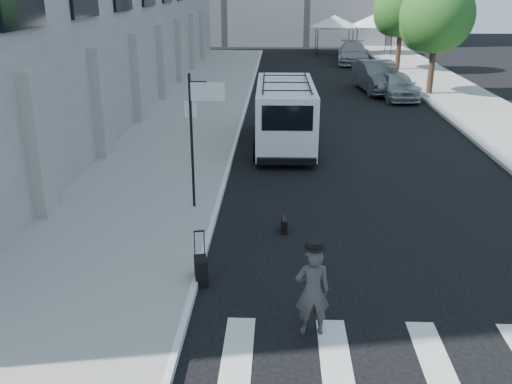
# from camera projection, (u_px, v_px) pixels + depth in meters

# --- Properties ---
(ground) EXTENTS (120.00, 120.00, 0.00)m
(ground) POSITION_uv_depth(u_px,v_px,m) (294.00, 270.00, 12.11)
(ground) COLOR black
(ground) RESTS_ON ground
(sidewalk_left) EXTENTS (4.50, 48.00, 0.15)m
(sidewalk_left) POSITION_uv_depth(u_px,v_px,m) (199.00, 108.00, 27.24)
(sidewalk_left) COLOR gray
(sidewalk_left) RESTS_ON ground
(sidewalk_right) EXTENTS (4.00, 56.00, 0.15)m
(sidewalk_right) POSITION_uv_depth(u_px,v_px,m) (455.00, 95.00, 30.46)
(sidewalk_right) COLOR gray
(sidewalk_right) RESTS_ON ground
(sign_pole) EXTENTS (1.03, 0.07, 3.50)m
(sign_pole) POSITION_uv_depth(u_px,v_px,m) (200.00, 113.00, 14.28)
(sign_pole) COLOR black
(sign_pole) RESTS_ON sidewalk_left
(tree_near) EXTENTS (3.80, 3.83, 6.03)m
(tree_near) POSITION_uv_depth(u_px,v_px,m) (434.00, 19.00, 29.32)
(tree_near) COLOR black
(tree_near) RESTS_ON ground
(tree_far) EXTENTS (3.80, 3.83, 6.03)m
(tree_far) POSITION_uv_depth(u_px,v_px,m) (400.00, 10.00, 37.75)
(tree_far) COLOR black
(tree_far) RESTS_ON ground
(tent_left) EXTENTS (4.00, 4.00, 3.20)m
(tent_left) POSITION_uv_depth(u_px,v_px,m) (334.00, 21.00, 46.62)
(tent_left) COLOR black
(tent_left) RESTS_ON ground
(tent_right) EXTENTS (4.00, 4.00, 3.20)m
(tent_right) POSITION_uv_depth(u_px,v_px,m) (373.00, 21.00, 46.96)
(tent_right) COLOR black
(tent_right) RESTS_ON ground
(businessman) EXTENTS (0.64, 0.45, 1.64)m
(businessman) POSITION_uv_depth(u_px,v_px,m) (312.00, 291.00, 9.66)
(businessman) COLOR #3A3B3D
(businessman) RESTS_ON ground
(briefcase) EXTENTS (0.15, 0.45, 0.34)m
(briefcase) POSITION_uv_depth(u_px,v_px,m) (284.00, 225.00, 13.93)
(briefcase) COLOR black
(briefcase) RESTS_ON ground
(suitcase) EXTENTS (0.33, 0.44, 1.10)m
(suitcase) POSITION_uv_depth(u_px,v_px,m) (201.00, 271.00, 11.46)
(suitcase) COLOR black
(suitcase) RESTS_ON ground
(cargo_van) EXTENTS (2.28, 6.22, 2.32)m
(cargo_van) POSITION_uv_depth(u_px,v_px,m) (285.00, 114.00, 20.87)
(cargo_van) COLOR white
(cargo_van) RESTS_ON ground
(parked_car_a) EXTENTS (1.94, 4.22, 1.40)m
(parked_car_a) POSITION_uv_depth(u_px,v_px,m) (397.00, 86.00, 29.53)
(parked_car_a) COLOR #9FA2A6
(parked_car_a) RESTS_ON ground
(parked_car_b) EXTENTS (2.42, 5.25, 1.67)m
(parked_car_b) POSITION_uv_depth(u_px,v_px,m) (378.00, 77.00, 31.42)
(parked_car_b) COLOR #4F5155
(parked_car_b) RESTS_ON ground
(parked_car_c) EXTENTS (2.66, 5.51, 1.55)m
(parked_car_c) POSITION_uv_depth(u_px,v_px,m) (353.00, 53.00, 42.31)
(parked_car_c) COLOR #9C9DA4
(parked_car_c) RESTS_ON ground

